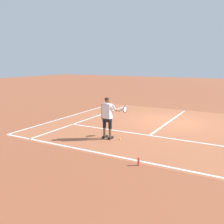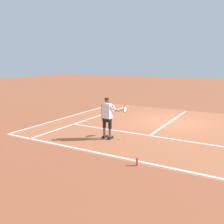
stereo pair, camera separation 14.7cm
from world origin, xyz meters
name	(u,v)px [view 2 (the right image)]	position (x,y,z in m)	size (l,w,h in m)	color
ground_plane	(171,121)	(0.00, 0.00, 0.00)	(80.00, 80.00, 0.00)	#9E5133
court_inner_surface	(163,127)	(0.00, -1.32, 0.00)	(10.98, 9.65, 0.00)	#B2603D
line_baseline	(118,157)	(0.00, -5.95, 0.00)	(10.98, 0.10, 0.01)	white
line_service	(150,136)	(0.00, -3.09, 0.00)	(8.23, 0.10, 0.01)	white
line_centre_service	(172,121)	(0.00, 0.11, 0.00)	(0.10, 6.40, 0.01)	white
line_singles_left	(93,118)	(-4.12, -1.32, 0.00)	(0.10, 9.25, 0.01)	white
line_doubles_left	(74,115)	(-5.49, -1.32, 0.00)	(0.10, 9.25, 0.01)	white
tennis_player	(108,115)	(-1.36, -4.33, 0.99)	(0.71, 1.10, 1.71)	black
tennis_ball_near_feet	(119,139)	(-0.84, -4.26, 0.03)	(0.07, 0.07, 0.07)	#CCE02D
water_bottle	(137,162)	(0.84, -6.27, 0.13)	(0.07, 0.07, 0.26)	#E04C38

